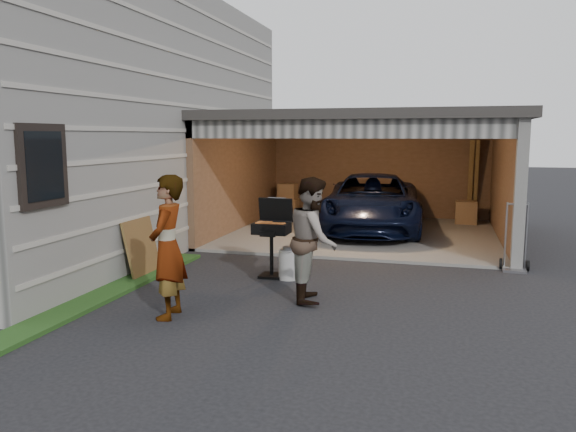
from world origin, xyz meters
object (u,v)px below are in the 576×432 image
Objects in this scene: man at (313,239)px; plywood_panel at (142,248)px; minivan at (372,205)px; bbq_grill at (272,231)px; hand_truck at (515,258)px; woman at (168,247)px; propane_tank at (289,264)px.

plywood_panel is (-3.14, 0.59, -0.41)m from man.
bbq_grill is (-1.07, -4.96, 0.10)m from minivan.
woman is at bearing -137.47° from hand_truck.
minivan is 3.74× the size of bbq_grill.
bbq_grill is 1.09× the size of hand_truck.
plywood_panel is at bearing -168.96° from propane_tank.
woman is 1.42× the size of bbq_grill.
bbq_grill is 2.67× the size of propane_tank.
hand_truck is at bearing 20.88° from bbq_grill.
plywood_panel reaches higher than propane_tank.
man is (1.66, 1.28, -0.04)m from woman.
hand_truck reaches higher than plywood_panel.
hand_truck is (6.20, 2.12, -0.26)m from plywood_panel.
plywood_panel is at bearing -125.05° from minivan.
propane_tank is 4.08m from hand_truck.
bbq_grill is 4.37m from hand_truck.
man reaches higher than bbq_grill.
woman is 1.55× the size of hand_truck.
minivan is 6.41m from plywood_panel.
plywood_panel is (-2.47, -0.48, 0.24)m from propane_tank.
propane_tank is (-0.76, -5.05, -0.44)m from minivan.
plywood_panel is (-2.16, -0.57, -0.30)m from bbq_grill.
bbq_grill reaches higher than propane_tank.
hand_truck is (3.73, 1.63, -0.01)m from propane_tank.
woman is 2.42m from plywood_panel.
woman is 2.10m from man.
minivan is at bearing 157.69° from woman.
propane_tank is 2.53m from plywood_panel.
bbq_grill is 0.63m from propane_tank.
woman is at bearing -112.93° from propane_tank.
man is 3.22m from plywood_panel.
minivan reaches higher than hand_truck.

